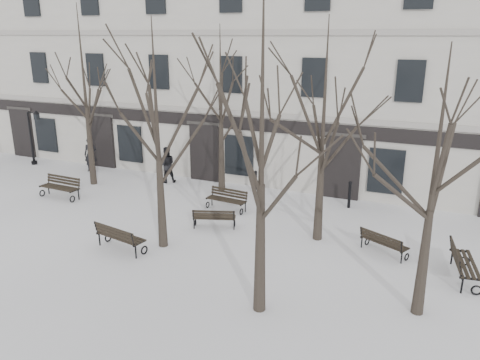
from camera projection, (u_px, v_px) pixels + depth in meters
The scene contains 19 objects.
ground at pixel (190, 256), 15.94m from camera, with size 100.00×100.00×0.00m, color white.
building at pixel (302, 67), 25.64m from camera, with size 40.40×10.20×11.40m.
tree_1 at pixel (156, 110), 15.27m from camera, with size 5.44×5.44×7.77m.
tree_2 at pixel (262, 114), 11.24m from camera, with size 6.03×6.03×8.61m.
tree_3 at pixel (437, 155), 11.39m from camera, with size 4.95×4.95×7.07m.
tree_4 at pixel (83, 75), 22.01m from camera, with size 6.01×6.01×8.59m.
tree_5 at pixel (221, 90), 21.25m from camera, with size 5.37×5.37×7.67m.
tree_6 at pixel (324, 106), 15.81m from camera, with size 5.49×5.49×7.84m.
bench_0 at pixel (61, 186), 21.46m from camera, with size 2.00×0.80×0.99m.
bench_1 at pixel (119, 236), 16.19m from camera, with size 2.02×1.05×0.97m.
bench_2 at pixel (383, 242), 15.92m from camera, with size 1.72×1.26×0.83m.
bench_3 at pixel (227, 199), 20.01m from camera, with size 1.82×0.82×0.89m.
bench_4 at pixel (214, 217), 18.08m from camera, with size 1.72×1.10×0.83m.
bench_5 at pixel (462, 262), 14.32m from camera, with size 1.00×2.07×1.00m.
lamp_post at pixel (33, 134), 26.53m from camera, with size 0.99×0.37×3.16m.
bollard_a at pixel (255, 182), 21.79m from camera, with size 0.15×0.15×1.19m.
bollard_b at pixel (350, 194), 20.17m from camera, with size 0.15×0.15×1.21m.
pedestrian_a at pixel (92, 171), 25.81m from camera, with size 0.68×0.45×1.86m, color black.
pedestrian_b at pixel (167, 182), 23.86m from camera, with size 0.90×0.70×1.85m, color black.
Camera 1 is at (7.30, -12.57, 7.24)m, focal length 35.00 mm.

